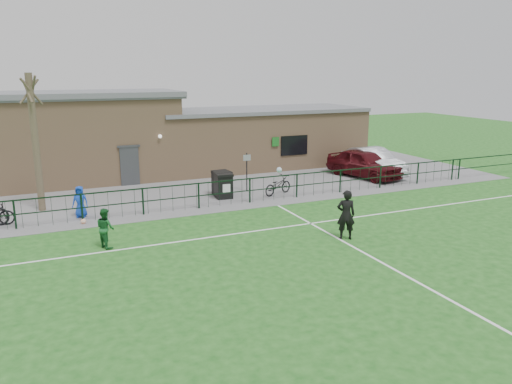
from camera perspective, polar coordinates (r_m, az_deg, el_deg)
name	(u,v)px	position (r m, az deg, el deg)	size (l,w,h in m)	color
ground	(318,265)	(16.33, 7.14, -8.29)	(90.00, 90.00, 0.00)	#1A5117
paving_strip	(195,181)	(28.25, -6.94, 1.22)	(34.00, 13.00, 0.02)	slate
pitch_line_touch	(232,206)	(23.01, -2.80, -1.61)	(28.00, 0.10, 0.01)	white
pitch_line_mid	(266,230)	(19.65, 1.17, -4.31)	(28.00, 0.10, 0.01)	white
pitch_line_perp	(370,256)	(17.38, 12.87, -7.13)	(0.10, 16.00, 0.01)	white
perimeter_fence	(230,193)	(23.04, -3.00, -0.06)	(28.00, 0.10, 1.20)	black
bare_tree	(36,144)	(23.64, -23.88, 5.06)	(0.30, 0.30, 6.00)	#4B3E2D
wheelie_bin_left	(222,184)	(24.80, -3.94, 0.90)	(0.75, 0.86, 1.14)	black
wheelie_bin_right	(223,186)	(24.35, -3.75, 0.65)	(0.75, 0.85, 1.14)	black
sign_post	(247,172)	(25.48, -1.06, 2.27)	(0.06, 0.06, 2.00)	black
car_maroon	(364,163)	(29.69, 12.25, 3.22)	(1.90, 4.73, 1.61)	#470C11
car_silver	(373,161)	(30.55, 13.25, 3.42)	(1.65, 4.75, 1.56)	#AEB0B6
bicycle_e	(278,185)	(24.97, 2.51, 0.78)	(0.63, 1.80, 0.95)	black
spectator_child	(80,202)	(22.33, -19.46, -1.05)	(0.66, 0.43, 1.35)	#133EB6
goalkeeper_kick	(345,214)	(18.66, 10.09, -2.47)	(1.77, 3.47, 2.27)	black
outfield_player	(105,228)	(18.32, -16.83, -3.95)	(0.69, 0.54, 1.42)	#1A5D29
ball_ground	(83,221)	(21.49, -19.13, -3.20)	(0.22, 0.22, 0.22)	white
clubhouse	(165,137)	(30.50, -10.31, 6.25)	(24.25, 5.40, 4.96)	tan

